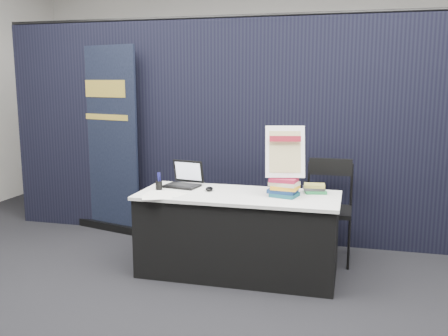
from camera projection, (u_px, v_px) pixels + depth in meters
floor at (222, 298)px, 4.08m from camera, size 8.00×8.00×0.00m
wall_back at (290, 81)px, 7.58m from camera, size 8.00×0.02×3.50m
drape_partition at (260, 132)px, 5.39m from camera, size 6.00×0.08×2.40m
display_table at (238, 234)px, 4.54m from camera, size 1.80×0.75×0.75m
laptop at (183, 180)px, 4.78m from camera, size 0.35×0.30×0.24m
mouse at (209, 189)px, 4.59m from camera, size 0.09×0.13×0.04m
brochure_left at (157, 197)px, 4.34m from camera, size 0.31×0.27×0.00m
brochure_mid at (162, 193)px, 4.48m from camera, size 0.30×0.23×0.00m
brochure_right at (171, 194)px, 4.47m from camera, size 0.30×0.26×0.00m
pen_cup at (159, 185)px, 4.64m from camera, size 0.07×0.07×0.08m
book_stack_tall at (284, 187)px, 4.35m from camera, size 0.28×0.23×0.16m
book_stack_short at (314, 188)px, 4.51m from camera, size 0.21×0.17×0.08m
info_sign at (285, 152)px, 4.33m from camera, size 0.36×0.20×0.46m
pullup_banner at (108, 151)px, 5.78m from camera, size 0.90×0.33×2.14m
stacking_chair at (328, 205)px, 4.89m from camera, size 0.45×0.45×0.98m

